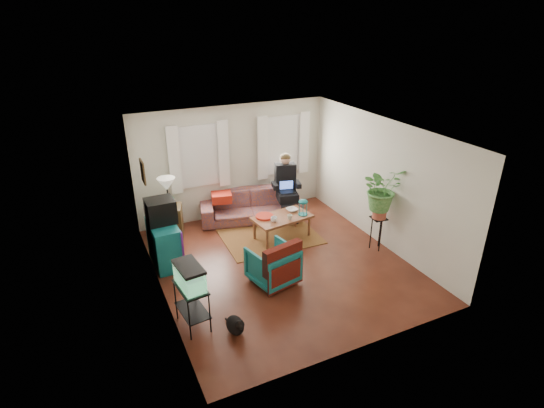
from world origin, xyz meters
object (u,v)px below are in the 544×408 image
dresser (164,244)px  armchair (273,263)px  sofa (251,201)px  aquarium_stand (192,306)px  side_table (171,222)px  coffee_table (282,227)px  plant_stand (377,233)px

dresser → armchair: dresser is taller
sofa → armchair: size_ratio=3.02×
sofa → dresser: size_ratio=2.45×
dresser → aquarium_stand: size_ratio=1.31×
dresser → side_table: bearing=69.4°
coffee_table → plant_stand: (1.53, -1.23, 0.10)m
aquarium_stand → dresser: bearing=83.1°
armchair → plant_stand: bearing=170.8°
armchair → aquarium_stand: bearing=6.0°
sofa → armchair: bearing=-89.8°
armchair → coffee_table: size_ratio=0.63×
side_table → aquarium_stand: 2.98m
sofa → dresser: sofa is taller
aquarium_stand → plant_stand: size_ratio=1.02×
plant_stand → armchair: bearing=-176.4°
side_table → dresser: size_ratio=0.76×
side_table → armchair: 2.72m
aquarium_stand → armchair: bearing=12.2°
aquarium_stand → coffee_table: size_ratio=0.59×
armchair → plant_stand: (2.41, 0.15, -0.03)m
coffee_table → side_table: bearing=146.6°
side_table → aquarium_stand: size_ratio=1.00×
sofa → plant_stand: sofa is taller
aquarium_stand → side_table: bearing=76.7°
side_table → coffee_table: (2.13, -1.03, -0.11)m
armchair → plant_stand: armchair is taller
sofa → side_table: 1.89m
armchair → plant_stand: 2.41m
side_table → dresser: 1.05m
sofa → plant_stand: size_ratio=3.28×
sofa → side_table: size_ratio=3.22×
armchair → plant_stand: size_ratio=1.09×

